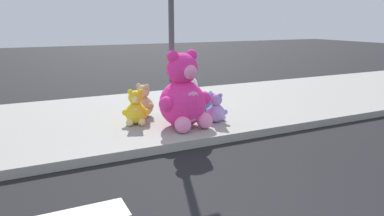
# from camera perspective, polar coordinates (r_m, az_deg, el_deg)

# --- Properties ---
(sidewalk) EXTENTS (28.00, 4.40, 0.15)m
(sidewalk) POSITION_cam_1_polar(r_m,az_deg,el_deg) (7.88, -12.08, -1.68)
(sidewalk) COLOR #9E9B93
(sidewalk) RESTS_ON ground_plane
(sign_pole) EXTENTS (0.56, 0.11, 3.20)m
(sign_pole) POSITION_cam_1_polar(r_m,az_deg,el_deg) (7.17, -3.24, 11.47)
(sign_pole) COLOR #4C4C51
(sign_pole) RESTS_ON sidewalk
(plush_pink_large) EXTENTS (1.11, 1.00, 1.44)m
(plush_pink_large) POSITION_cam_1_polar(r_m,az_deg,el_deg) (6.76, -1.30, 1.77)
(plush_pink_large) COLOR #F22D93
(plush_pink_large) RESTS_ON sidewalk
(plush_teal) EXTENTS (0.35, 0.34, 0.48)m
(plush_teal) POSITION_cam_1_polar(r_m,az_deg,el_deg) (7.86, 2.54, 0.57)
(plush_teal) COLOR teal
(plush_teal) RESTS_ON sidewalk
(plush_tan) EXTENTS (0.50, 0.49, 0.69)m
(plush_tan) POSITION_cam_1_polar(r_m,az_deg,el_deg) (7.64, -7.76, 0.73)
(plush_tan) COLOR tan
(plush_tan) RESTS_ON sidewalk
(plush_white) EXTENTS (0.51, 0.51, 0.72)m
(plush_white) POSITION_cam_1_polar(r_m,az_deg,el_deg) (8.35, -0.22, 2.03)
(plush_white) COLOR white
(plush_white) RESTS_ON sidewalk
(plush_lavender) EXTENTS (0.42, 0.42, 0.59)m
(plush_lavender) POSITION_cam_1_polar(r_m,az_deg,el_deg) (7.18, 3.84, -0.33)
(plush_lavender) COLOR #B28CD8
(plush_lavender) RESTS_ON sidewalk
(plush_yellow) EXTENTS (0.50, 0.49, 0.68)m
(plush_yellow) POSITION_cam_1_polar(r_m,az_deg,el_deg) (7.09, -8.83, -0.35)
(plush_yellow) COLOR yellow
(plush_yellow) RESTS_ON sidewalk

